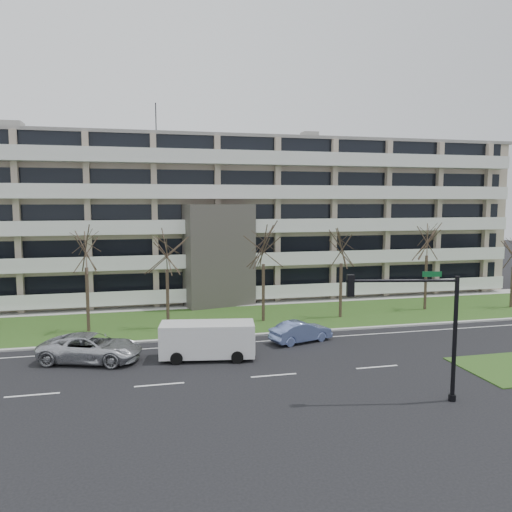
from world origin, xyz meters
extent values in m
plane|color=black|center=(0.00, 0.00, 0.00)|extent=(160.00, 160.00, 0.00)
cube|color=#314E1A|center=(0.00, 13.00, 0.03)|extent=(90.00, 10.00, 0.06)
cube|color=#B2B2AD|center=(0.00, 8.00, 0.06)|extent=(90.00, 0.35, 0.12)
cube|color=#B2B2AD|center=(0.00, 18.50, 0.04)|extent=(90.00, 2.00, 0.08)
cube|color=white|center=(0.00, 6.50, 0.01)|extent=(90.00, 0.12, 0.01)
cube|color=#BDAC93|center=(0.00, 25.50, 7.50)|extent=(60.00, 12.00, 15.00)
cube|color=gray|center=(0.00, 25.50, 15.15)|extent=(60.50, 12.50, 0.30)
cube|color=#4C4742|center=(0.00, 18.50, 4.50)|extent=(6.39, 3.69, 9.00)
cube|color=black|center=(0.00, 18.30, 2.00)|extent=(4.92, 1.19, 3.50)
cube|color=gray|center=(-18.00, 25.50, 15.90)|extent=(2.00, 2.00, 1.20)
cylinder|color=black|center=(-5.00, 25.50, 17.00)|extent=(0.10, 0.10, 3.50)
cube|color=black|center=(0.00, 19.48, 2.10)|extent=(58.00, 0.10, 1.80)
cube|color=white|center=(0.00, 18.80, 0.60)|extent=(58.00, 1.40, 0.22)
cube|color=white|center=(0.00, 18.15, 1.20)|extent=(58.00, 0.08, 1.00)
cube|color=black|center=(0.00, 19.48, 5.10)|extent=(58.00, 0.10, 1.80)
cube|color=white|center=(0.00, 18.80, 3.60)|extent=(58.00, 1.40, 0.22)
cube|color=white|center=(0.00, 18.15, 4.20)|extent=(58.00, 0.08, 1.00)
cube|color=black|center=(0.00, 19.48, 8.10)|extent=(58.00, 0.10, 1.80)
cube|color=white|center=(0.00, 18.80, 6.60)|extent=(58.00, 1.40, 0.22)
cube|color=white|center=(0.00, 18.15, 7.20)|extent=(58.00, 0.08, 1.00)
cube|color=black|center=(0.00, 19.48, 11.10)|extent=(58.00, 0.10, 1.80)
cube|color=white|center=(0.00, 18.80, 9.60)|extent=(58.00, 1.40, 0.22)
cube|color=white|center=(0.00, 18.15, 10.20)|extent=(58.00, 0.08, 1.00)
cube|color=black|center=(0.00, 19.48, 14.10)|extent=(58.00, 0.10, 1.80)
cube|color=white|center=(0.00, 18.80, 12.60)|extent=(58.00, 1.40, 0.22)
cube|color=white|center=(0.00, 18.15, 13.20)|extent=(58.00, 0.08, 1.00)
imported|color=#B7B9BF|center=(-9.70, 4.70, 0.81)|extent=(6.35, 4.34, 1.61)
imported|color=#7489C9|center=(3.43, 5.82, 0.69)|extent=(4.45, 2.63, 1.39)
cube|color=white|center=(-3.05, 3.72, 1.17)|extent=(5.74, 2.89, 1.93)
cube|color=black|center=(-3.05, 3.72, 1.73)|extent=(5.32, 2.67, 0.71)
cube|color=white|center=(-0.49, 3.30, 1.02)|extent=(0.66, 1.96, 1.22)
cylinder|color=black|center=(-4.92, 2.99, 0.36)|extent=(0.74, 0.36, 0.71)
cylinder|color=black|center=(-4.59, 5.00, 0.36)|extent=(0.74, 0.36, 0.71)
cylinder|color=black|center=(-1.51, 2.44, 0.36)|extent=(0.74, 0.36, 0.71)
cylinder|color=black|center=(-1.18, 4.44, 0.36)|extent=(0.74, 0.36, 0.71)
cylinder|color=black|center=(7.22, -5.16, 0.15)|extent=(0.35, 0.35, 0.29)
cylinder|color=black|center=(7.22, -5.16, 2.93)|extent=(0.20, 0.20, 5.87)
cylinder|color=black|center=(4.72, -4.68, 5.67)|extent=(5.02, 1.09, 0.14)
cube|color=black|center=(2.41, -4.24, 5.48)|extent=(0.37, 0.37, 0.98)
sphere|color=red|center=(2.41, -4.24, 5.79)|extent=(0.20, 0.20, 0.20)
sphere|color=orange|center=(2.41, -4.24, 5.48)|extent=(0.20, 0.20, 0.20)
sphere|color=green|center=(2.41, -4.24, 5.16)|extent=(0.20, 0.20, 0.20)
cube|color=#0C5926|center=(6.06, -4.94, 5.97)|extent=(0.87, 0.20, 0.24)
cylinder|color=#382B21|center=(-10.51, 11.69, 2.31)|extent=(0.24, 0.24, 4.62)
cylinder|color=#382B21|center=(-4.93, 11.36, 2.17)|extent=(0.24, 0.24, 4.35)
cylinder|color=#382B21|center=(2.38, 11.89, 2.24)|extent=(0.24, 0.24, 4.48)
cylinder|color=#382B21|center=(8.68, 11.71, 2.19)|extent=(0.24, 0.24, 4.38)
cylinder|color=#382B21|center=(16.88, 12.77, 2.34)|extent=(0.24, 0.24, 4.68)
cylinder|color=#382B21|center=(24.69, 11.81, 1.83)|extent=(0.24, 0.24, 3.65)
camera|label=1|loc=(-6.77, -24.86, 9.22)|focal=35.00mm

